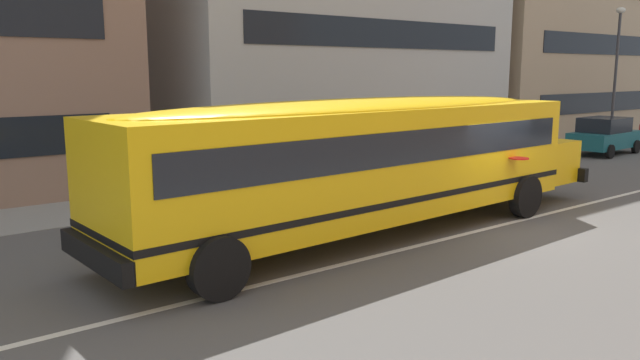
{
  "coord_description": "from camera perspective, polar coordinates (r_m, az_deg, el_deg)",
  "views": [
    {
      "loc": [
        -12.34,
        -8.81,
        3.69
      ],
      "look_at": [
        -4.95,
        0.66,
        1.57
      ],
      "focal_mm": 34.84,
      "sensor_mm": 36.0,
      "label": 1
    }
  ],
  "objects": [
    {
      "name": "parked_car_teal_near_corner",
      "position": [
        30.52,
        24.67,
        3.76
      ],
      "size": [
        3.99,
        2.05,
        1.64
      ],
      "rotation": [
        0.0,
        0.0,
        0.06
      ],
      "color": "#195B66",
      "rests_on": "ground_plane"
    },
    {
      "name": "lane_centreline",
      "position": [
        15.6,
        16.09,
        -4.05
      ],
      "size": [
        110.0,
        0.16,
        0.01
      ],
      "primitive_type": "cube",
      "color": "silver",
      "rests_on": "ground_plane"
    },
    {
      "name": "school_bus",
      "position": [
        13.92,
        4.66,
        2.34
      ],
      "size": [
        13.94,
        3.37,
        3.1
      ],
      "rotation": [
        0.0,
        0.0,
        0.04
      ],
      "color": "yellow",
      "rests_on": "ground_plane"
    },
    {
      "name": "sidewalk_far",
      "position": [
        21.03,
        -1.33,
        -0.07
      ],
      "size": [
        120.0,
        3.0,
        0.01
      ],
      "primitive_type": "cube",
      "color": "gray",
      "rests_on": "ground_plane"
    },
    {
      "name": "street_lamp",
      "position": [
        35.22,
        25.6,
        10.07
      ],
      "size": [
        0.44,
        0.44,
        6.8
      ],
      "color": "#38383D",
      "rests_on": "ground_plane"
    },
    {
      "name": "ground_plane",
      "position": [
        15.6,
        16.09,
        -4.06
      ],
      "size": [
        400.0,
        400.0,
        0.0
      ],
      "primitive_type": "plane",
      "color": "#54514F"
    }
  ]
}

